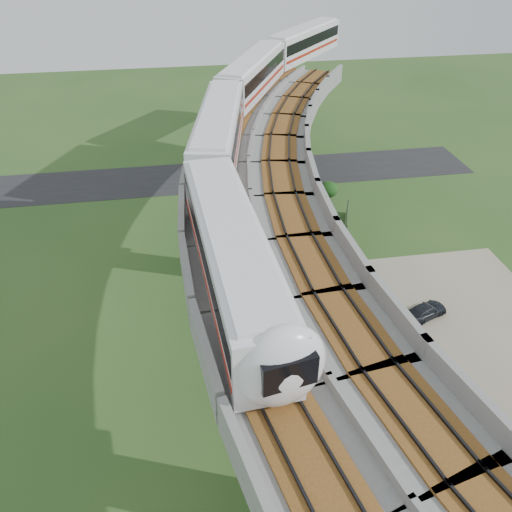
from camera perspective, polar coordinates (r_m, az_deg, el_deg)
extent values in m
plane|color=#2B5120|center=(34.54, 0.50, -12.76)|extent=(160.00, 160.00, 0.00)
cube|color=gray|center=(37.58, 23.06, -11.45)|extent=(18.00, 26.00, 0.04)
cube|color=#232326|center=(58.88, -4.44, 9.12)|extent=(60.00, 8.00, 0.03)
cube|color=#99968E|center=(60.17, 4.14, 14.05)|extent=(2.86, 2.93, 8.40)
cube|color=#99968E|center=(58.64, 4.34, 18.44)|extent=(7.21, 5.74, 1.20)
cube|color=#99968E|center=(39.88, -0.68, 2.57)|extent=(2.35, 2.51, 8.40)
cube|color=#99968E|center=(37.53, -0.73, 8.77)|extent=(7.31, 3.58, 1.20)
cube|color=#99968E|center=(25.21, 7.09, -23.33)|extent=(2.35, 2.51, 8.40)
cube|color=#99968E|center=(21.30, 8.04, -16.50)|extent=(7.31, 3.58, 1.20)
cube|color=gray|center=(52.83, 2.46, 17.78)|extent=(16.42, 20.91, 0.80)
cube|color=gray|center=(53.77, -2.20, 19.09)|extent=(8.66, 17.08, 1.00)
cube|color=gray|center=(51.70, 7.33, 18.20)|extent=(8.66, 17.08, 1.00)
cube|color=brown|center=(53.27, 0.06, 18.47)|extent=(10.68, 18.08, 0.12)
cube|color=black|center=(53.24, 0.06, 18.59)|extent=(9.69, 17.59, 0.12)
cube|color=brown|center=(52.21, 4.92, 18.00)|extent=(10.68, 18.08, 0.12)
cube|color=black|center=(52.17, 4.93, 18.13)|extent=(9.69, 17.59, 0.12)
cube|color=gray|center=(35.92, -0.77, 9.28)|extent=(11.77, 20.03, 0.80)
cube|color=gray|center=(35.83, -7.80, 10.47)|extent=(3.22, 18.71, 1.00)
cube|color=gray|center=(35.77, 6.24, 10.55)|extent=(3.22, 18.71, 1.00)
cube|color=brown|center=(35.80, -4.36, 9.91)|extent=(5.44, 19.05, 0.12)
cube|color=black|center=(35.75, -4.36, 10.08)|extent=(4.35, 18.88, 0.12)
cube|color=brown|center=(35.78, 2.80, 9.95)|extent=(5.44, 19.05, 0.12)
cube|color=black|center=(35.73, 2.81, 10.12)|extent=(4.35, 18.88, 0.12)
cube|color=gray|center=(21.29, 6.73, -12.25)|extent=(11.77, 20.03, 0.80)
cube|color=gray|center=(19.67, -4.95, -13.34)|extent=(3.22, 18.71, 1.00)
cube|color=gray|center=(22.42, 17.09, -7.74)|extent=(3.22, 18.71, 1.00)
cube|color=brown|center=(20.36, 1.00, -12.85)|extent=(5.44, 19.05, 0.12)
cube|color=black|center=(20.27, 1.00, -12.62)|extent=(4.35, 18.88, 0.12)
cube|color=brown|center=(21.77, 12.20, -9.92)|extent=(5.44, 19.05, 0.12)
cube|color=black|center=(21.69, 12.24, -9.70)|extent=(4.35, 18.88, 0.12)
cube|color=white|center=(23.26, -2.79, 0.01)|extent=(3.64, 15.14, 3.20)
cube|color=white|center=(22.33, -2.91, 3.59)|extent=(3.06, 14.36, 0.22)
cube|color=black|center=(23.00, -2.82, 0.93)|extent=(3.66, 14.55, 1.15)
cube|color=#A72110|center=(23.70, -2.74, -1.48)|extent=(3.66, 14.55, 0.30)
cube|color=black|center=(24.12, -2.69, -2.84)|extent=(2.70, 12.84, 0.28)
cube|color=white|center=(37.10, -4.23, 13.82)|extent=(5.45, 15.24, 3.20)
cube|color=white|center=(36.53, -4.35, 16.31)|extent=(4.78, 14.40, 0.22)
cube|color=black|center=(36.94, -4.26, 14.47)|extent=(5.40, 14.66, 1.15)
cube|color=#A72110|center=(37.38, -4.18, 12.75)|extent=(5.40, 14.66, 0.30)
cube|color=black|center=(37.65, -4.13, 11.75)|extent=(4.24, 12.88, 0.28)
cube|color=white|center=(51.66, -0.35, 19.99)|extent=(8.81, 14.73, 3.20)
cube|color=white|center=(51.25, -0.35, 21.83)|extent=(8.01, 13.82, 0.22)
cube|color=black|center=(51.54, -0.35, 20.48)|extent=(8.61, 14.21, 1.15)
cube|color=#A72110|center=(51.86, -0.34, 19.19)|extent=(8.61, 14.21, 0.30)
cube|color=black|center=(52.05, -0.34, 18.44)|extent=(7.13, 12.35, 0.28)
cube|color=white|center=(65.85, 5.51, 23.11)|extent=(11.62, 13.29, 3.20)
cube|color=white|center=(65.52, 5.60, 24.57)|extent=(10.73, 12.37, 0.22)
cube|color=black|center=(65.76, 5.53, 23.50)|extent=(11.29, 12.87, 1.15)
cube|color=#A72110|center=(66.00, 5.47, 22.48)|extent=(11.29, 12.87, 0.30)
cube|color=black|center=(66.16, 5.43, 21.88)|extent=(9.57, 11.05, 0.28)
ellipsoid|color=white|center=(17.88, 2.92, -12.47)|extent=(3.60, 2.39, 3.64)
cylinder|color=#2D382D|center=(51.57, 10.44, 5.57)|extent=(0.08, 0.08, 1.50)
cube|color=#2D382D|center=(49.42, 10.30, 4.20)|extent=(1.69, 4.77, 1.40)
cylinder|color=#2D382D|center=(47.30, 10.29, 2.69)|extent=(0.08, 0.08, 1.50)
cube|color=#2D382D|center=(45.23, 10.42, 1.03)|extent=(1.23, 4.91, 1.40)
cylinder|color=#2D382D|center=(43.21, 10.73, -0.79)|extent=(0.08, 0.08, 1.50)
cube|color=#2D382D|center=(41.26, 11.23, -2.80)|extent=(0.75, 4.99, 1.40)
cylinder|color=#2D382D|center=(39.40, 11.95, -4.99)|extent=(0.08, 0.08, 1.50)
cube|color=#2D382D|center=(37.64, 12.92, -7.38)|extent=(0.27, 5.04, 1.40)
cylinder|color=#2D382D|center=(35.99, 14.18, -9.98)|extent=(0.08, 0.08, 1.50)
cube|color=#2D382D|center=(34.50, 15.76, -12.77)|extent=(0.27, 5.04, 1.40)
cylinder|color=#2D382D|center=(33.16, 17.70, -15.75)|extent=(0.08, 0.08, 1.50)
cube|color=#2D382D|center=(32.02, 20.06, -18.88)|extent=(0.75, 4.99, 1.40)
cylinder|color=#2D382D|center=(31.09, 22.86, -22.11)|extent=(0.08, 0.08, 1.50)
cylinder|color=#382314|center=(52.84, 8.17, 6.39)|extent=(0.18, 0.18, 1.22)
ellipsoid|color=#133C14|center=(52.28, 8.27, 7.54)|extent=(1.97, 1.97, 1.67)
cylinder|color=#382314|center=(45.58, 7.31, 1.53)|extent=(0.18, 0.18, 1.34)
ellipsoid|color=#133C14|center=(44.76, 7.45, 3.17)|extent=(2.89, 2.89, 2.45)
cylinder|color=#382314|center=(39.28, 10.05, -5.36)|extent=(0.18, 0.18, 0.98)
ellipsoid|color=#133C14|center=(38.43, 10.26, -3.81)|extent=(2.90, 2.90, 2.47)
cylinder|color=#382314|center=(32.52, 13.86, -16.40)|extent=(0.18, 0.18, 1.33)
ellipsoid|color=#133C14|center=(31.43, 14.23, -14.74)|extent=(2.61, 2.61, 2.22)
imported|color=black|center=(40.02, 18.82, -5.95)|extent=(3.96, 2.72, 1.06)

